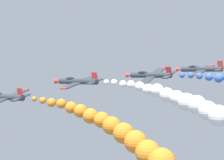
{
  "coord_description": "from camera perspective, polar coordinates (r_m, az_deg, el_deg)",
  "views": [
    {
      "loc": [
        -60.25,
        -41.59,
        89.43
      ],
      "look_at": [
        0.0,
        0.0,
        88.25
      ],
      "focal_mm": 60.22,
      "sensor_mm": 36.0,
      "label": 1
    }
  ],
  "objects": [
    {
      "name": "smoke_trail_right_inner",
      "position": [
        59.63,
        11.3,
        -3.43
      ],
      "size": [
        3.29,
        22.48,
        6.93
      ],
      "color": "white"
    },
    {
      "name": "smoke_trail_left_inner",
      "position": [
        49.45,
        1.45,
        -8.38
      ],
      "size": [
        7.68,
        28.83,
        8.02
      ],
      "color": "orange"
    },
    {
      "name": "airplane_left_outer",
      "position": [
        75.39,
        5.77,
        0.76
      ],
      "size": [
        9.07,
        10.35,
        3.71
      ],
      "rotation": [
        0.0,
        -0.36,
        0.0
      ],
      "color": "#333842"
    },
    {
      "name": "airplane_left_inner",
      "position": [
        70.03,
        -15.96,
        -2.47
      ],
      "size": [
        9.29,
        10.35,
        3.3
      ],
      "rotation": [
        0.0,
        -0.28,
        0.0
      ],
      "color": "#333842"
    },
    {
      "name": "airplane_right_inner",
      "position": [
        71.24,
        -5.31,
        -0.19
      ],
      "size": [
        9.38,
        10.35,
        3.13
      ],
      "rotation": [
        0.0,
        -0.24,
        0.0
      ],
      "color": "#333842"
    },
    {
      "name": "airplane_right_outer",
      "position": [
        81.89,
        13.3,
        1.63
      ],
      "size": [
        9.41,
        10.35,
        3.06
      ],
      "rotation": [
        0.0,
        -0.22,
        0.0
      ],
      "color": "#333842"
    }
  ]
}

